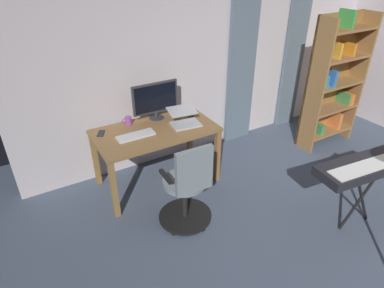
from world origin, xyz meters
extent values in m
plane|color=#4A576B|center=(0.00, 0.00, 0.00)|extent=(6.99, 6.99, 0.00)
cube|color=silver|center=(0.00, -2.66, 1.35)|extent=(5.37, 0.10, 2.71)
cube|color=slate|center=(-1.34, -2.55, 1.26)|extent=(0.36, 0.06, 2.51)
cube|color=slate|center=(-0.36, -2.55, 1.26)|extent=(0.44, 0.06, 2.51)
cube|color=olive|center=(1.17, -2.13, 0.71)|extent=(1.37, 0.75, 0.04)
cube|color=#946337|center=(0.52, -1.80, 0.35)|extent=(0.06, 0.06, 0.69)
cube|color=olive|center=(1.81, -1.80, 0.35)|extent=(0.06, 0.06, 0.69)
cube|color=olive|center=(0.52, -2.47, 0.35)|extent=(0.06, 0.06, 0.69)
cube|color=olive|center=(1.81, -2.47, 0.35)|extent=(0.06, 0.06, 0.69)
cylinder|color=black|center=(1.21, -1.37, 0.04)|extent=(0.56, 0.56, 0.02)
sphere|color=black|center=(0.95, -1.37, 0.03)|extent=(0.05, 0.05, 0.05)
sphere|color=black|center=(1.12, -1.62, 0.03)|extent=(0.05, 0.05, 0.05)
sphere|color=black|center=(1.41, -1.53, 0.03)|extent=(0.05, 0.05, 0.05)
sphere|color=black|center=(1.42, -1.23, 0.03)|extent=(0.05, 0.05, 0.05)
sphere|color=black|center=(1.14, -1.13, 0.03)|extent=(0.05, 0.05, 0.05)
cylinder|color=black|center=(1.21, -1.37, 0.26)|extent=(0.06, 0.06, 0.43)
cylinder|color=gray|center=(1.21, -1.37, 0.50)|extent=(0.45, 0.45, 0.05)
cube|color=gray|center=(1.22, -1.17, 0.75)|extent=(0.38, 0.06, 0.46)
cube|color=black|center=(1.41, -1.38, 0.63)|extent=(0.05, 0.24, 0.03)
cube|color=black|center=(1.01, -1.37, 0.63)|extent=(0.05, 0.24, 0.03)
cylinder|color=#333338|center=(1.03, -2.39, 0.74)|extent=(0.18, 0.18, 0.01)
cylinder|color=#333338|center=(1.03, -2.39, 0.78)|extent=(0.04, 0.04, 0.07)
cube|color=#333338|center=(1.03, -2.39, 1.00)|extent=(0.57, 0.03, 0.36)
cube|color=black|center=(1.03, -2.38, 1.00)|extent=(0.53, 0.01, 0.32)
cube|color=silver|center=(1.42, -2.08, 0.75)|extent=(0.42, 0.15, 0.02)
cube|color=#B7BCC1|center=(0.81, -2.05, 0.74)|extent=(0.36, 0.27, 0.02)
cube|color=#B7BCC1|center=(0.80, -2.17, 0.87)|extent=(0.35, 0.27, 0.05)
cube|color=#333338|center=(0.63, -2.27, 0.74)|extent=(0.10, 0.16, 0.01)
cube|color=#232328|center=(1.73, -2.34, 0.74)|extent=(0.13, 0.16, 0.01)
cylinder|color=purple|center=(1.38, -2.40, 0.78)|extent=(0.08, 0.08, 0.10)
torus|color=purple|center=(1.43, -2.40, 0.79)|extent=(0.07, 0.01, 0.07)
cube|color=olive|center=(-1.83, -1.79, 0.91)|extent=(0.04, 0.30, 1.82)
cube|color=olive|center=(-1.00, -1.79, 0.91)|extent=(0.04, 0.30, 1.82)
cube|color=olive|center=(-1.41, -1.92, 0.91)|extent=(0.86, 0.04, 1.82)
cube|color=#9B6E3F|center=(-1.41, -1.79, 0.18)|extent=(0.79, 0.30, 0.04)
cube|color=#96673E|center=(-1.41, -1.79, 0.55)|extent=(0.79, 0.30, 0.04)
cube|color=olive|center=(-1.41, -1.79, 0.91)|extent=(0.79, 0.30, 0.04)
cube|color=#9B683F|center=(-1.41, -1.79, 1.27)|extent=(0.79, 0.30, 0.04)
cube|color=#9A6638|center=(-1.41, -1.79, 1.64)|extent=(0.79, 0.30, 0.04)
cube|color=orange|center=(-1.58, -1.79, 0.32)|extent=(0.06, 0.23, 0.24)
cube|color=#3F8C49|center=(-1.68, -1.79, 0.64)|extent=(0.04, 0.21, 0.16)
cube|color=#336DB7|center=(-1.23, -1.79, 1.04)|extent=(0.05, 0.25, 0.22)
cube|color=orange|center=(-1.50, -1.79, 1.37)|extent=(0.04, 0.22, 0.16)
cube|color=green|center=(-1.33, -1.79, 1.77)|extent=(0.04, 0.23, 0.22)
cube|color=#3D8F50|center=(-1.23, -1.79, 0.27)|extent=(0.07, 0.21, 0.14)
cube|color=orange|center=(-1.72, -1.79, 0.64)|extent=(0.06, 0.25, 0.15)
cube|color=teal|center=(-1.12, -1.79, 1.01)|extent=(0.07, 0.18, 0.17)
cube|color=gold|center=(-1.25, -1.79, 1.39)|extent=(0.03, 0.19, 0.20)
cylinder|color=black|center=(-0.29, -0.41, 0.36)|extent=(0.40, 0.07, 0.72)
cylinder|color=black|center=(-0.29, -0.41, 0.36)|extent=(0.40, 0.07, 0.72)
cube|color=#232328|center=(-0.29, -0.41, 0.76)|extent=(1.22, 0.45, 0.09)
cube|color=white|center=(-0.28, -0.36, 0.81)|extent=(1.11, 0.30, 0.01)
camera|label=1|loc=(2.49, 0.95, 2.50)|focal=30.92mm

